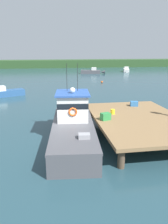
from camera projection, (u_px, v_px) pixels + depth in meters
ground_plane at (69, 138)px, 14.29m from camera, size 200.00×200.00×0.00m
dock at (139, 119)px, 14.72m from camera, size 6.00×9.00×1.20m
main_fishing_boat at (73, 125)px, 13.88m from camera, size 3.29×9.93×4.80m
crate_single_far at (134, 104)px, 17.66m from camera, size 0.68×0.56×0.38m
crate_stack_mid_dock at (106, 116)px, 14.15m from camera, size 0.70×0.59×0.46m
bait_bucket at (113, 112)px, 15.48m from camera, size 0.32×0.32×0.34m
moored_boat_off_the_point at (126, 70)px, 57.89m from camera, size 2.52×5.46×1.37m
moored_boat_mid_harbor at (4, 93)px, 27.05m from camera, size 5.22×3.10×1.34m
moored_boat_near_channel at (92, 72)px, 53.25m from camera, size 6.01×2.55×1.50m
mooring_buoy_outer at (81, 96)px, 26.52m from camera, size 0.37×0.37×0.37m
mooring_buoy_channel_marker at (102, 82)px, 38.34m from camera, size 0.36×0.36×0.36m
far_shoreline at (52, 64)px, 72.82m from camera, size 120.00×8.00×2.40m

